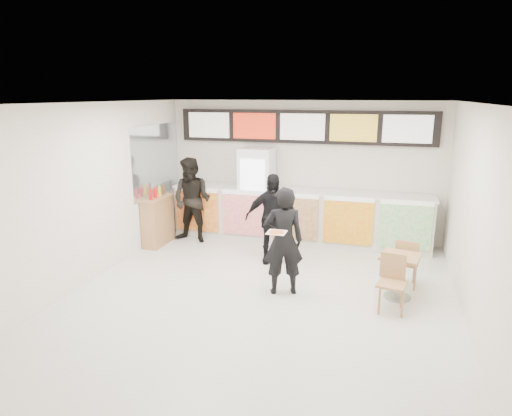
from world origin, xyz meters
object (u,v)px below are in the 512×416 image
at_px(drinks_fridge, 257,194).
at_px(service_counter, 298,216).
at_px(condiment_ledge, 158,220).
at_px(customer_mid, 272,218).
at_px(customer_left, 192,200).
at_px(customer_main, 283,241).
at_px(cafe_table, 399,268).

bearing_deg(drinks_fridge, service_counter, -0.99).
relative_size(service_counter, condiment_ledge, 4.55).
relative_size(drinks_fridge, customer_mid, 1.17).
relative_size(drinks_fridge, condiment_ledge, 1.64).
xyz_separation_m(customer_left, customer_mid, (1.95, -0.74, -0.06)).
xyz_separation_m(customer_left, condiment_ledge, (-0.64, -0.38, -0.39)).
relative_size(service_counter, customer_main, 3.18).
distance_m(service_counter, customer_main, 2.73).
bearing_deg(customer_main, service_counter, -103.89).
height_order(customer_main, condiment_ledge, customer_main).
bearing_deg(service_counter, drinks_fridge, 179.01).
bearing_deg(cafe_table, customer_mid, 168.47).
distance_m(customer_left, customer_mid, 2.08).
distance_m(drinks_fridge, cafe_table, 3.88).
height_order(service_counter, customer_main, customer_main).
bearing_deg(drinks_fridge, customer_mid, -63.35).
distance_m(customer_left, cafe_table, 4.62).
xyz_separation_m(drinks_fridge, customer_mid, (0.70, -1.39, -0.15)).
height_order(drinks_fridge, condiment_ledge, drinks_fridge).
height_order(service_counter, drinks_fridge, drinks_fridge).
height_order(customer_mid, condiment_ledge, customer_mid).
relative_size(customer_left, customer_mid, 1.07).
bearing_deg(cafe_table, customer_left, 169.72).
relative_size(customer_main, cafe_table, 1.17).
bearing_deg(cafe_table, customer_main, -158.10).
bearing_deg(service_counter, customer_main, -83.92).
distance_m(customer_main, condiment_ledge, 3.55).
xyz_separation_m(customer_main, condiment_ledge, (-3.11, 1.68, -0.35)).
height_order(customer_left, customer_mid, customer_left).
bearing_deg(customer_left, condiment_ledge, -143.77).
relative_size(customer_main, customer_left, 0.95).
distance_m(service_counter, drinks_fridge, 1.03).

